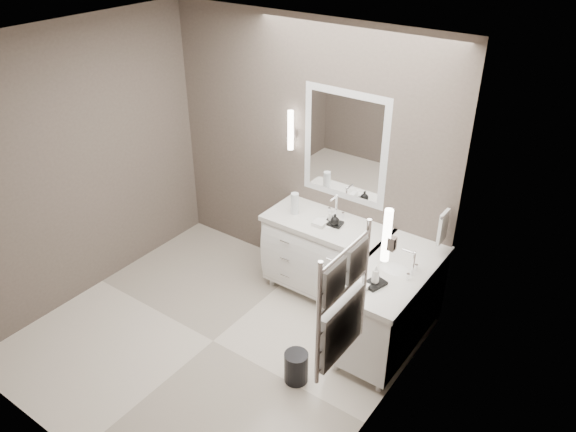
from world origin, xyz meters
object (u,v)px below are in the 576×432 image
Objects in this scene: vanity_back at (326,253)px; waste_bin at (296,367)px; vanity_right at (390,302)px; towel_ladder at (342,308)px.

vanity_back is 1.30m from waste_bin.
vanity_back is 4.32× the size of waste_bin.
vanity_right is 1.00m from waste_bin.
waste_bin is (-0.43, -0.84, -0.34)m from vanity_right.
waste_bin is (0.45, -1.17, -0.34)m from vanity_back.
vanity_back is at bearing 111.10° from waste_bin.
waste_bin is at bearing -116.81° from vanity_right.
vanity_right reaches higher than waste_bin.
vanity_right is at bearing -20.38° from vanity_back.
vanity_right is 1.60m from towel_ladder.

